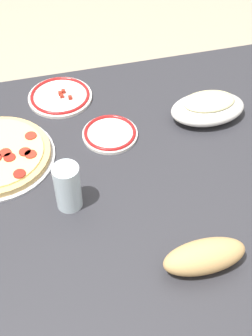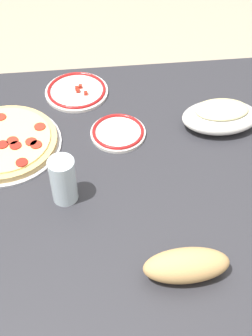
{
  "view_description": "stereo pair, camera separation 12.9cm",
  "coord_description": "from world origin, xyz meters",
  "px_view_note": "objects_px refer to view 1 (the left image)",
  "views": [
    {
      "loc": [
        -0.22,
        -0.85,
        1.71
      ],
      "look_at": [
        0.0,
        0.0,
        0.76
      ],
      "focal_mm": 49.43,
      "sensor_mm": 36.0,
      "label": 1
    },
    {
      "loc": [
        -0.1,
        -0.88,
        1.71
      ],
      "look_at": [
        0.0,
        0.0,
        0.76
      ],
      "focal_mm": 49.43,
      "sensor_mm": 36.0,
      "label": 2
    }
  ],
  "objects_px": {
    "baked_pasta_dish": "(208,107)",
    "water_glass": "(68,187)",
    "dining_table": "(126,198)",
    "side_plate_near": "(60,96)",
    "bread_loaf": "(205,256)",
    "side_plate_far": "(110,133)"
  },
  "relations": [
    {
      "from": "side_plate_far",
      "to": "baked_pasta_dish",
      "type": "bearing_deg",
      "value": 1.05
    },
    {
      "from": "baked_pasta_dish",
      "to": "water_glass",
      "type": "relative_size",
      "value": 1.72
    },
    {
      "from": "side_plate_near",
      "to": "bread_loaf",
      "type": "distance_m",
      "value": 0.76
    },
    {
      "from": "side_plate_near",
      "to": "side_plate_far",
      "type": "relative_size",
      "value": 1.25
    },
    {
      "from": "baked_pasta_dish",
      "to": "water_glass",
      "type": "distance_m",
      "value": 0.54
    },
    {
      "from": "dining_table",
      "to": "baked_pasta_dish",
      "type": "height_order",
      "value": "baked_pasta_dish"
    },
    {
      "from": "water_glass",
      "to": "side_plate_near",
      "type": "distance_m",
      "value": 0.46
    },
    {
      "from": "dining_table",
      "to": "side_plate_near",
      "type": "relative_size",
      "value": 6.25
    },
    {
      "from": "dining_table",
      "to": "baked_pasta_dish",
      "type": "xyz_separation_m",
      "value": [
        0.31,
        0.18,
        0.14
      ]
    },
    {
      "from": "side_plate_near",
      "to": "bread_loaf",
      "type": "xyz_separation_m",
      "value": [
        0.23,
        -0.72,
        0.03
      ]
    },
    {
      "from": "water_glass",
      "to": "bread_loaf",
      "type": "bearing_deg",
      "value": -44.07
    },
    {
      "from": "dining_table",
      "to": "baked_pasta_dish",
      "type": "distance_m",
      "value": 0.39
    },
    {
      "from": "water_glass",
      "to": "side_plate_far",
      "type": "relative_size",
      "value": 0.81
    },
    {
      "from": "dining_table",
      "to": "water_glass",
      "type": "distance_m",
      "value": 0.25
    },
    {
      "from": "dining_table",
      "to": "bread_loaf",
      "type": "xyz_separation_m",
      "value": [
        0.1,
        -0.33,
        0.14
      ]
    },
    {
      "from": "bread_loaf",
      "to": "baked_pasta_dish",
      "type": "bearing_deg",
      "value": 67.65
    },
    {
      "from": "baked_pasta_dish",
      "to": "water_glass",
      "type": "xyz_separation_m",
      "value": [
        -0.49,
        -0.24,
        0.03
      ]
    },
    {
      "from": "water_glass",
      "to": "baked_pasta_dish",
      "type": "bearing_deg",
      "value": 26.32
    },
    {
      "from": "baked_pasta_dish",
      "to": "side_plate_near",
      "type": "bearing_deg",
      "value": 153.96
    },
    {
      "from": "side_plate_far",
      "to": "bread_loaf",
      "type": "relative_size",
      "value": 0.84
    },
    {
      "from": "baked_pasta_dish",
      "to": "water_glass",
      "type": "height_order",
      "value": "water_glass"
    },
    {
      "from": "side_plate_near",
      "to": "side_plate_far",
      "type": "xyz_separation_m",
      "value": [
        0.12,
        -0.22,
        -0.0
      ]
    }
  ]
}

